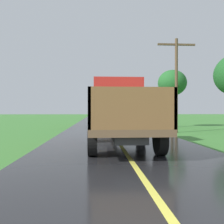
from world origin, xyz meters
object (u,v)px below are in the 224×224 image
Objects in this scene: utility_pole_roadside at (176,80)px; banana_truck_near at (120,111)px; banana_truck_far at (102,111)px; roadside_tree_near_left at (172,83)px.

banana_truck_near is at bearing -125.32° from utility_pole_roadside.
banana_truck_near and banana_truck_far have the same top height.
banana_truck_near is 1.13× the size of roadside_tree_near_left.
roadside_tree_near_left is (1.45, 5.51, 0.44)m from utility_pole_roadside.
banana_truck_far is 6.91m from roadside_tree_near_left.
roadside_tree_near_left reaches higher than banana_truck_near.
utility_pole_roadside is 1.23× the size of roadside_tree_near_left.
banana_truck_far is at bearing 127.02° from utility_pole_roadside.
roadside_tree_near_left is (5.87, 11.75, 2.48)m from banana_truck_near.
banana_truck_near is 13.37m from roadside_tree_near_left.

